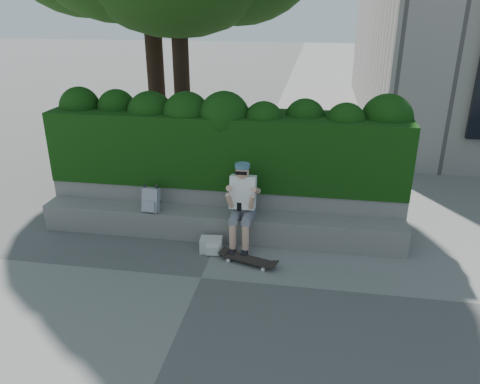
% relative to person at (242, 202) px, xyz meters
% --- Properties ---
extents(ground, '(80.00, 80.00, 0.00)m').
position_rel_person_xyz_m(ground, '(-0.42, -1.07, -0.75)').
color(ground, slate).
rests_on(ground, ground).
extents(bench_ledge, '(6.00, 0.45, 0.45)m').
position_rel_person_xyz_m(bench_ledge, '(-0.42, 0.18, -0.53)').
color(bench_ledge, gray).
rests_on(bench_ledge, ground).
extents(planter_wall, '(6.00, 0.50, 0.75)m').
position_rel_person_xyz_m(planter_wall, '(-0.42, 0.66, -0.38)').
color(planter_wall, gray).
rests_on(planter_wall, ground).
extents(hedge, '(6.00, 1.00, 1.20)m').
position_rel_person_xyz_m(hedge, '(-0.42, 0.88, 0.60)').
color(hedge, black).
rests_on(hedge, planter_wall).
extents(person, '(0.40, 0.76, 1.38)m').
position_rel_person_xyz_m(person, '(0.00, 0.00, 0.00)').
color(person, slate).
rests_on(person, ground).
extents(skateboard, '(0.85, 0.44, 0.09)m').
position_rel_person_xyz_m(skateboard, '(0.18, -0.57, -0.68)').
color(skateboard, black).
rests_on(skateboard, ground).
extents(backpack_plaid, '(0.28, 0.17, 0.40)m').
position_rel_person_xyz_m(backpack_plaid, '(-1.53, 0.08, -0.10)').
color(backpack_plaid, '#BCBCC1').
rests_on(backpack_plaid, bench_ledge).
extents(backpack_ground, '(0.37, 0.28, 0.22)m').
position_rel_person_xyz_m(backpack_ground, '(-0.45, -0.29, -0.64)').
color(backpack_ground, silver).
rests_on(backpack_ground, ground).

